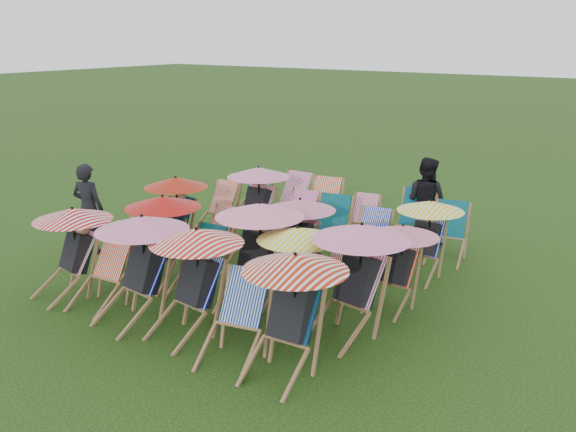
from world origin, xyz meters
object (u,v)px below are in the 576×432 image
Objects in this scene: deckchair_0 at (68,251)px; person_left at (88,208)px; deckchair_5 at (286,314)px; person_rear at (425,201)px; deckchair_29 at (447,233)px.

person_left is (-1.32, 1.43, 0.09)m from deckchair_0.
person_rear reaches higher than deckchair_5.
person_left reaches higher than deckchair_5.
deckchair_29 is at bearing 60.93° from deckchair_0.
deckchair_0 is 0.83× the size of person_rear.
deckchair_0 is 3.77m from deckchair_5.
person_rear is at bearing 94.01° from deckchair_5.
deckchair_29 is 6.02m from person_left.
person_rear is (4.53, 3.64, 0.01)m from person_left.
person_rear is (3.21, 5.07, 0.10)m from deckchair_0.
deckchair_0 is 5.92m from deckchair_29.
deckchair_5 is at bearing 10.65° from deckchair_0.
deckchair_29 is (0.08, 4.55, -0.27)m from deckchair_5.
deckchair_5 reaches higher than deckchair_29.
person_rear is (-0.57, 5.14, 0.06)m from deckchair_5.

